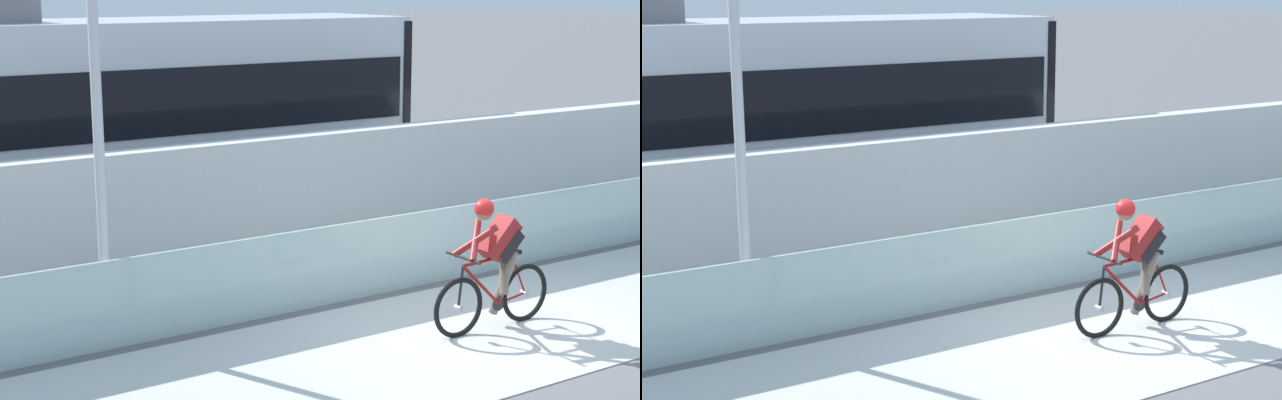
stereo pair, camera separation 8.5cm
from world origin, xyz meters
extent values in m
plane|color=slate|center=(0.00, 0.00, 0.00)|extent=(200.00, 200.00, 0.00)
cube|color=silver|center=(0.00, 0.00, 0.01)|extent=(32.00, 3.20, 0.01)
cube|color=#ADC6C1|center=(0.00, 1.85, 0.51)|extent=(32.00, 0.05, 1.03)
cube|color=silver|center=(0.00, 3.65, 0.95)|extent=(32.00, 0.36, 1.90)
cube|color=#595654|center=(0.00, 6.13, 0.00)|extent=(32.00, 0.08, 0.01)
cube|color=#595654|center=(0.00, 7.57, 0.00)|extent=(32.00, 0.08, 0.01)
cube|color=silver|center=(-2.21, 6.85, 1.90)|extent=(11.00, 2.50, 3.10)
cube|color=black|center=(-2.21, 6.85, 2.25)|extent=(10.56, 2.54, 1.04)
cube|color=#14724C|center=(-2.21, 6.85, 0.53)|extent=(10.78, 2.53, 0.28)
cube|color=#232326|center=(1.31, 6.85, 0.36)|extent=(1.40, 1.88, 0.20)
cylinder|color=black|center=(1.31, 6.13, 0.30)|extent=(0.60, 0.10, 0.60)
cylinder|color=black|center=(1.31, 7.57, 0.30)|extent=(0.60, 0.10, 0.60)
cube|color=black|center=(3.24, 6.85, 1.90)|extent=(0.16, 2.54, 2.94)
torus|color=black|center=(-0.32, 0.00, 0.36)|extent=(0.72, 0.06, 0.72)
cylinder|color=#99999E|center=(-0.32, 0.00, 0.36)|extent=(0.07, 0.10, 0.07)
torus|color=black|center=(0.73, 0.00, 0.36)|extent=(0.72, 0.06, 0.72)
cylinder|color=#99999E|center=(0.73, 0.00, 0.36)|extent=(0.07, 0.10, 0.07)
cylinder|color=maroon|center=(0.02, 0.00, 0.57)|extent=(0.60, 0.04, 0.58)
cylinder|color=maroon|center=(0.39, 0.00, 0.59)|extent=(0.22, 0.04, 0.59)
cylinder|color=maroon|center=(0.11, 0.00, 0.86)|extent=(0.76, 0.04, 0.07)
cylinder|color=maroon|center=(0.52, 0.00, 0.33)|extent=(0.43, 0.03, 0.09)
cylinder|color=maroon|center=(0.61, 0.00, 0.62)|extent=(0.27, 0.02, 0.53)
cylinder|color=black|center=(-0.30, 0.00, 0.60)|extent=(0.08, 0.03, 0.49)
cube|color=black|center=(0.48, 0.00, 0.90)|extent=(0.24, 0.10, 0.05)
cylinder|color=black|center=(-0.27, 0.00, 0.95)|extent=(0.03, 0.58, 0.03)
cylinder|color=#262628|center=(0.30, 0.00, 0.30)|extent=(0.18, 0.02, 0.18)
cube|color=maroon|center=(0.26, 0.00, 1.11)|extent=(0.50, 0.28, 0.51)
cube|color=black|center=(0.36, 0.00, 1.02)|extent=(0.38, 0.30, 0.38)
sphere|color=#997051|center=(0.02, 0.00, 1.46)|extent=(0.20, 0.20, 0.20)
sphere|color=red|center=(0.02, 0.00, 1.49)|extent=(0.23, 0.23, 0.23)
cylinder|color=maroon|center=(-0.09, 0.00, 1.12)|extent=(0.44, 0.41, 0.41)
cylinder|color=maroon|center=(-0.09, 0.00, 1.12)|extent=(0.44, 0.41, 0.41)
cylinder|color=#726656|center=(0.37, 0.00, 0.55)|extent=(0.29, 0.33, 0.80)
cylinder|color=#726656|center=(0.37, 0.00, 0.69)|extent=(0.29, 0.33, 0.54)
cylinder|color=gray|center=(-3.76, 2.15, 0.10)|extent=(0.24, 0.24, 0.20)
cylinder|color=silver|center=(-3.76, 2.15, 2.20)|extent=(0.12, 0.12, 4.20)
camera|label=1|loc=(-7.66, -8.36, 4.04)|focal=56.16mm
camera|label=2|loc=(-7.59, -8.41, 4.04)|focal=56.16mm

